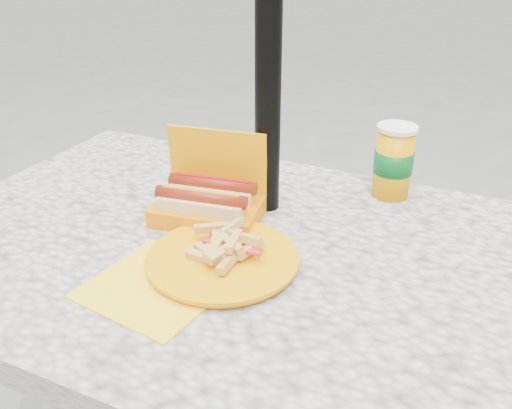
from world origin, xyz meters
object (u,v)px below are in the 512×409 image
at_px(hotdog_box, 208,202).
at_px(soda_cup, 394,161).
at_px(umbrella_pole, 269,32).
at_px(fries_plate, 218,259).

xyz_separation_m(hotdog_box, soda_cup, (0.30, 0.26, 0.04)).
relative_size(hotdog_box, soda_cup, 1.42).
xyz_separation_m(umbrella_pole, fries_plate, (0.01, -0.24, -0.34)).
height_order(fries_plate, soda_cup, soda_cup).
height_order(umbrella_pole, fries_plate, umbrella_pole).
height_order(umbrella_pole, hotdog_box, umbrella_pole).
bearing_deg(soda_cup, fries_plate, -117.33).
bearing_deg(soda_cup, umbrella_pole, -143.89).
bearing_deg(fries_plate, soda_cup, 62.67).
bearing_deg(fries_plate, umbrella_pole, 93.34).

